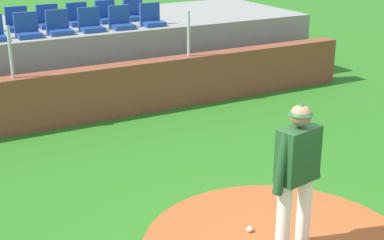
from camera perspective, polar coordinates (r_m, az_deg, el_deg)
name	(u,v)px	position (r m, az deg, el deg)	size (l,w,h in m)	color
pitcher	(297,167)	(6.36, 10.51, -4.63)	(0.77, 0.34, 1.77)	white
baseball	(249,229)	(7.05, 5.79, -10.85)	(0.07, 0.07, 0.07)	white
brick_barrier	(100,93)	(11.66, -9.26, 2.71)	(12.11, 0.40, 1.07)	brown
fence_post_left	(10,52)	(11.00, -17.77, 6.50)	(0.06, 0.06, 0.97)	silver
fence_post_right	(189,34)	(12.22, -0.35, 8.66)	(0.06, 0.06, 0.97)	silver
bleacher_platform	(62,56)	(13.97, -12.91, 6.30)	(11.96, 3.63, 1.56)	gray
stadium_chair_1	(28,29)	(12.30, -16.18, 8.72)	(0.48, 0.44, 0.50)	#1D4291
stadium_chair_2	(59,26)	(12.49, -13.22, 9.13)	(0.48, 0.44, 0.50)	#1D4291
stadium_chair_3	(91,24)	(12.68, -10.14, 9.49)	(0.48, 0.44, 0.50)	#1D4291
stadium_chair_4	(121,21)	(12.89, -7.14, 9.80)	(0.48, 0.44, 0.50)	#1D4291
stadium_chair_5	(152,19)	(13.19, -4.08, 10.12)	(0.48, 0.44, 0.50)	#1D4291
stadium_chair_7	(18,23)	(13.18, -17.08, 9.31)	(0.48, 0.44, 0.50)	#1D4291
stadium_chair_8	(49,20)	(13.33, -14.17, 9.68)	(0.48, 0.44, 0.50)	#1D4291
stadium_chair_9	(78,18)	(13.49, -11.35, 10.00)	(0.48, 0.44, 0.50)	#1D4291
stadium_chair_10	(107,15)	(13.75, -8.56, 10.34)	(0.48, 0.44, 0.50)	#1D4291
stadium_chair_11	(135,13)	(14.02, -5.79, 10.63)	(0.48, 0.44, 0.50)	#1D4291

